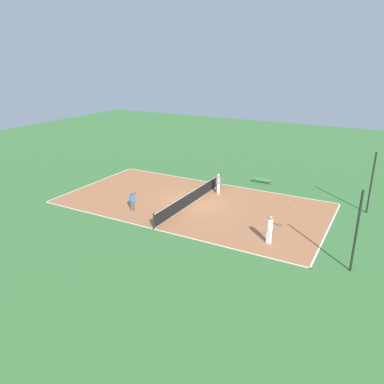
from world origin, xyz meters
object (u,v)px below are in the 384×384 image
Objects in this scene: player_near_blue at (132,200)px; tennis_ball_left_sideline at (189,202)px; tennis_net at (192,196)px; player_baseline_gray at (218,182)px; fence_post_back_left at (371,183)px; player_far_white at (270,227)px; fence_post_back_right at (356,232)px; bench at (263,180)px; tennis_ball_midcourt at (288,201)px; tennis_ball_far_baseline at (240,190)px.

player_near_blue reaches higher than tennis_ball_left_sideline.
player_near_blue is at bearing -42.64° from tennis_net.
fence_post_back_left is (-1.47, 10.87, 1.24)m from player_baseline_gray.
player_baseline_gray is 8.93m from player_far_white.
fence_post_back_right reaches higher than player_baseline_gray.
player_far_white is at bearing -69.62° from bench.
fence_post_back_left is at bearing 73.66° from player_far_white.
fence_post_back_right is (8.25, 5.43, 2.14)m from tennis_ball_midcourt.
tennis_ball_midcourt is 0.02× the size of fence_post_back_left.
fence_post_back_right is at bearing 3.38° from player_far_white.
fence_post_back_right is at bearing 47.53° from tennis_ball_far_baseline.
player_baseline_gray is 0.37× the size of fence_post_back_right.
tennis_net is at bearing -69.54° from fence_post_back_left.
bench is 4.77m from player_baseline_gray.
player_near_blue is at bearing -33.21° from tennis_ball_far_baseline.
fence_post_back_left is at bearing 89.38° from tennis_ball_far_baseline.
fence_post_back_right reaches higher than player_far_white.
player_far_white is 9.17m from fence_post_back_left.
tennis_ball_left_sideline is at bearing -66.07° from player_near_blue.
fence_post_back_left is (-7.84, 4.62, 1.15)m from player_far_white.
player_far_white is at bearing 32.29° from tennis_ball_far_baseline.
fence_post_back_left reaches higher than tennis_ball_midcourt.
player_far_white is at bearing 63.78° from tennis_net.
player_near_blue is 7.27m from player_baseline_gray.
fence_post_back_left is (-7.65, 14.71, 1.39)m from player_near_blue.
tennis_ball_far_baseline is at bearing -97.80° from tennis_ball_midcourt.
fence_post_back_left reaches higher than tennis_ball_far_baseline.
player_far_white is (6.37, 6.26, 0.09)m from player_baseline_gray.
bench is at bearing 155.96° from tennis_ball_far_baseline.
player_baseline_gray is 0.93× the size of player_far_white.
player_baseline_gray is 24.14× the size of tennis_ball_midcourt.
tennis_net is 3.03m from player_baseline_gray.
tennis_ball_left_sideline and tennis_ball_midcourt have the same top height.
fence_post_back_right reaches higher than tennis_ball_midcourt.
player_far_white is 9.45m from tennis_ball_far_baseline.
player_baseline_gray is at bearing -123.69° from fence_post_back_right.
fence_post_back_right is (7.25, 10.87, 1.24)m from player_baseline_gray.
player_far_white is 8.10m from tennis_ball_left_sideline.
tennis_ball_left_sideline is at bearing -109.61° from fence_post_back_right.
tennis_ball_midcourt is (-1.00, 5.44, -0.90)m from player_baseline_gray.
bench is 0.95× the size of player_far_white.
player_far_white is at bearing 65.23° from tennis_ball_left_sideline.
tennis_ball_left_sideline is at bearing -63.27° from tennis_net.
player_far_white is 4.84m from fence_post_back_right.
tennis_ball_midcourt is (-4.00, 6.48, 0.00)m from tennis_ball_left_sideline.
bench reaches higher than tennis_ball_midcourt.
tennis_net is 5.79× the size of player_far_white.
player_near_blue reaches higher than bench.
tennis_ball_far_baseline is (-4.58, 2.28, 0.00)m from tennis_ball_left_sideline.
player_near_blue is 9.29m from tennis_ball_far_baseline.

